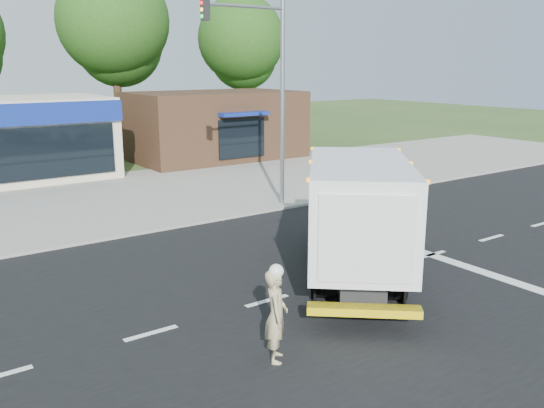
% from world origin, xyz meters
% --- Properties ---
extents(ground, '(120.00, 120.00, 0.00)m').
position_xyz_m(ground, '(0.00, 0.00, 0.00)').
color(ground, '#385123').
rests_on(ground, ground).
extents(road_asphalt, '(60.00, 14.00, 0.02)m').
position_xyz_m(road_asphalt, '(0.00, 0.00, 0.00)').
color(road_asphalt, black).
rests_on(road_asphalt, ground).
extents(sidewalk, '(60.00, 2.40, 0.12)m').
position_xyz_m(sidewalk, '(0.00, 8.20, 0.06)').
color(sidewalk, gray).
rests_on(sidewalk, ground).
extents(parking_apron, '(60.00, 9.00, 0.02)m').
position_xyz_m(parking_apron, '(0.00, 14.00, 0.01)').
color(parking_apron, gray).
rests_on(parking_apron, ground).
extents(lane_markings, '(55.20, 7.00, 0.01)m').
position_xyz_m(lane_markings, '(1.35, -1.35, 0.02)').
color(lane_markings, silver).
rests_on(lane_markings, road_asphalt).
extents(ems_box_truck, '(6.50, 7.13, 3.28)m').
position_xyz_m(ems_box_truck, '(-0.07, 0.07, 1.89)').
color(ems_box_truck, black).
rests_on(ems_box_truck, ground).
extents(emergency_worker, '(0.75, 0.81, 1.96)m').
position_xyz_m(emergency_worker, '(-4.47, -2.43, 0.96)').
color(emergency_worker, tan).
rests_on(emergency_worker, ground).
extents(brown_storefront, '(10.00, 6.70, 4.00)m').
position_xyz_m(brown_storefront, '(7.00, 19.98, 2.00)').
color(brown_storefront, '#382316').
rests_on(brown_storefront, ground).
extents(traffic_signal_pole, '(3.51, 0.25, 8.00)m').
position_xyz_m(traffic_signal_pole, '(2.35, 7.60, 4.92)').
color(traffic_signal_pole, gray).
rests_on(traffic_signal_pole, ground).
extents(background_trees, '(36.77, 7.39, 12.10)m').
position_xyz_m(background_trees, '(-0.85, 28.16, 7.38)').
color(background_trees, '#332114').
rests_on(background_trees, ground).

